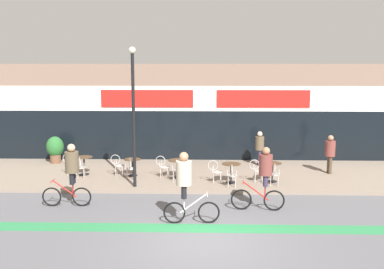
{
  "coord_description": "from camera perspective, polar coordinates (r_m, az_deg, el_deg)",
  "views": [
    {
      "loc": [
        -0.01,
        -11.58,
        4.79
      ],
      "look_at": [
        -0.52,
        6.45,
        1.93
      ],
      "focal_mm": 42.0,
      "sensor_mm": 36.0,
      "label": 1
    }
  ],
  "objects": [
    {
      "name": "cafe_chair_0_near",
      "position": [
        18.99,
        -14.01,
        -3.91
      ],
      "size": [
        0.44,
        0.59,
        0.9
      ],
      "rotation": [
        0.0,
        0.0,
        1.68
      ],
      "color": "#B7B2AD",
      "rests_on": "sidewalk_slab"
    },
    {
      "name": "bistro_table_2",
      "position": [
        18.6,
        -1.81,
        -3.86
      ],
      "size": [
        0.79,
        0.79,
        0.74
      ],
      "color": "black",
      "rests_on": "sidewalk_slab"
    },
    {
      "name": "cyclist_2",
      "position": [
        14.87,
        9.08,
        -4.98
      ],
      "size": [
        1.77,
        0.53,
        2.13
      ],
      "rotation": [
        0.0,
        0.0,
        3.07
      ],
      "color": "black",
      "rests_on": "ground"
    },
    {
      "name": "cafe_chair_1_side",
      "position": [
        19.13,
        -9.42,
        -3.67
      ],
      "size": [
        0.57,
        0.4,
        0.9
      ],
      "rotation": [
        0.0,
        0.0,
        0.0
      ],
      "color": "#B7B2AD",
      "rests_on": "sidewalk_slab"
    },
    {
      "name": "ground_plane",
      "position": [
        12.53,
        1.6,
        -13.48
      ],
      "size": [
        120.0,
        120.0,
        0.0
      ],
      "primitive_type": "plane",
      "color": "#5B5B60"
    },
    {
      "name": "sidewalk_slab",
      "position": [
        19.42,
        1.61,
        -5.11
      ],
      "size": [
        40.0,
        5.5,
        0.12
      ],
      "primitive_type": "cube",
      "color": "gray",
      "rests_on": "ground"
    },
    {
      "name": "cyclist_0",
      "position": [
        15.63,
        -15.14,
        -4.29
      ],
      "size": [
        1.68,
        0.49,
        2.15
      ],
      "rotation": [
        0.0,
        0.0,
        3.17
      ],
      "color": "black",
      "rests_on": "ground"
    },
    {
      "name": "cyclist_1",
      "position": [
        13.48,
        -0.83,
        -5.95
      ],
      "size": [
        1.71,
        0.52,
        2.2
      ],
      "rotation": [
        0.0,
        0.0,
        0.05
      ],
      "color": "black",
      "rests_on": "ground"
    },
    {
      "name": "cafe_chair_2_near",
      "position": [
        18.0,
        -1.94,
        -4.35
      ],
      "size": [
        0.42,
        0.58,
        0.9
      ],
      "rotation": [
        0.0,
        0.0,
        1.52
      ],
      "color": "#B7B2AD",
      "rests_on": "sidewalk_slab"
    },
    {
      "name": "bistro_table_0",
      "position": [
        19.57,
        -13.55,
        -3.4
      ],
      "size": [
        0.73,
        0.73,
        0.77
      ],
      "color": "black",
      "rests_on": "sidewalk_slab"
    },
    {
      "name": "bike_lane_stripe",
      "position": [
        13.48,
        1.6,
        -11.81
      ],
      "size": [
        36.0,
        0.7,
        0.01
      ],
      "primitive_type": "cube",
      "color": "#2D844C",
      "rests_on": "ground"
    },
    {
      "name": "pedestrian_far_end",
      "position": [
        20.04,
        17.13,
        -1.99
      ],
      "size": [
        0.47,
        0.47,
        1.66
      ],
      "rotation": [
        0.0,
        0.0,
        0.1
      ],
      "color": "#4C3D2D",
      "rests_on": "sidewalk_slab"
    },
    {
      "name": "planter_pot",
      "position": [
        22.21,
        -16.99,
        -1.7
      ],
      "size": [
        0.81,
        0.81,
        1.27
      ],
      "color": "brown",
      "rests_on": "sidewalk_slab"
    },
    {
      "name": "cafe_chair_4_near",
      "position": [
        17.59,
        10.44,
        -4.81
      ],
      "size": [
        0.45,
        0.6,
        0.9
      ],
      "rotation": [
        0.0,
        0.0,
        1.45
      ],
      "color": "#B7B2AD",
      "rests_on": "sidewalk_slab"
    },
    {
      "name": "bistro_table_3",
      "position": [
        17.82,
        5.0,
        -4.38
      ],
      "size": [
        0.75,
        0.75,
        0.78
      ],
      "color": "black",
      "rests_on": "sidewalk_slab"
    },
    {
      "name": "cafe_chair_1_near",
      "position": [
        18.42,
        -7.84,
        -4.12
      ],
      "size": [
        0.44,
        0.59,
        0.9
      ],
      "rotation": [
        0.0,
        0.0,
        1.67
      ],
      "color": "#B7B2AD",
      "rests_on": "sidewalk_slab"
    },
    {
      "name": "cafe_chair_2_side",
      "position": [
        18.66,
        -3.73,
        -3.88
      ],
      "size": [
        0.6,
        0.45,
        0.9
      ],
      "rotation": [
        0.0,
        0.0,
        -0.13
      ],
      "color": "#B7B2AD",
      "rests_on": "sidewalk_slab"
    },
    {
      "name": "bistro_table_1",
      "position": [
        19.02,
        -7.56,
        -3.71
      ],
      "size": [
        0.69,
        0.69,
        0.72
      ],
      "color": "black",
      "rests_on": "sidewalk_slab"
    },
    {
      "name": "cafe_chair_0_side",
      "position": [
        19.76,
        -15.29,
        -3.46
      ],
      "size": [
        0.6,
        0.45,
        0.9
      ],
      "rotation": [
        0.0,
        0.0,
        -0.13
      ],
      "color": "#B7B2AD",
      "rests_on": "sidewalk_slab"
    },
    {
      "name": "pedestrian_near_end",
      "position": [
        20.95,
        8.58,
        -1.36
      ],
      "size": [
        0.41,
        0.41,
        1.58
      ],
      "rotation": [
        0.0,
        0.0,
        -0.01
      ],
      "color": "#382D47",
      "rests_on": "sidewalk_slab"
    },
    {
      "name": "cafe_chair_3_side",
      "position": [
        17.81,
        2.98,
        -4.5
      ],
      "size": [
        0.59,
        0.44,
        0.9
      ],
      "rotation": [
        0.0,
        0.0,
        -0.1
      ],
      "color": "#B7B2AD",
      "rests_on": "sidewalk_slab"
    },
    {
      "name": "lamp_post",
      "position": [
        16.93,
        -7.45,
        3.41
      ],
      "size": [
        0.26,
        0.26,
        5.28
      ],
      "color": "black",
      "rests_on": "sidewalk_slab"
    },
    {
      "name": "cafe_chair_4_side",
      "position": [
        18.11,
        8.21,
        -4.36
      ],
      "size": [
        0.58,
        0.42,
        0.9
      ],
      "rotation": [
        0.0,
        0.0,
        0.04
      ],
      "color": "#B7B2AD",
      "rests_on": "sidewalk_slab"
    },
    {
      "name": "storefront_facade",
      "position": [
        23.66,
        1.64,
        3.15
      ],
      "size": [
        40.0,
        4.06,
        4.77
      ],
      "color": "#7F6656",
      "rests_on": "ground"
    },
    {
      "name": "bistro_table_4",
      "position": [
        18.19,
        10.18,
        -4.24
      ],
      "size": [
        0.72,
        0.72,
        0.77
      ],
      "color": "black",
      "rests_on": "sidewalk_slab"
    },
    {
      "name": "cafe_chair_3_near",
      "position": [
        17.22,
        5.09,
        -4.99
      ],
      "size": [
        0.44,
        0.59,
        0.9
      ],
      "rotation": [
        0.0,
        0.0,
        1.47
      ],
      "color": "#B7B2AD",
      "rests_on": "sidewalk_slab"
    }
  ]
}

